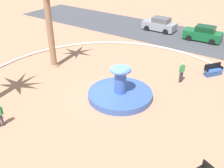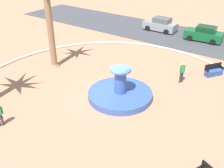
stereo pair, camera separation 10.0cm
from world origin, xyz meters
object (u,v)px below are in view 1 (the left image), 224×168
(bench_southeast, at_px, (213,71))
(parked_car_second, at_px, (203,34))
(parked_car_leftmost, at_px, (160,25))
(person_cyclist_photo, at_px, (182,71))
(palm_tree_by_curb, at_px, (48,9))
(fountain, at_px, (120,93))

(bench_southeast, relative_size, parked_car_second, 0.39)
(bench_southeast, bearing_deg, parked_car_leftmost, 137.27)
(person_cyclist_photo, xyz_separation_m, parked_car_second, (-1.66, 10.45, -0.17))
(bench_southeast, xyz_separation_m, parked_car_second, (-3.40, 7.78, 0.43))
(palm_tree_by_curb, distance_m, parked_car_second, 17.12)
(palm_tree_by_curb, xyz_separation_m, parked_car_second, (8.59, 14.18, -4.27))
(bench_southeast, bearing_deg, palm_tree_by_curb, -151.90)
(fountain, distance_m, bench_southeast, 8.52)
(palm_tree_by_curb, distance_m, bench_southeast, 14.38)
(fountain, height_order, parked_car_second, fountain)
(fountain, distance_m, palm_tree_by_curb, 8.98)
(bench_southeast, xyz_separation_m, parked_car_leftmost, (-8.87, 8.19, 0.43))
(bench_southeast, bearing_deg, parked_car_second, 113.64)
(fountain, xyz_separation_m, parked_car_second, (1.01, 15.07, 0.46))
(palm_tree_by_curb, relative_size, person_cyclist_photo, 4.28)
(parked_car_leftmost, height_order, parked_car_second, same)
(bench_southeast, distance_m, parked_car_leftmost, 12.08)
(palm_tree_by_curb, bearing_deg, fountain, -6.71)
(parked_car_leftmost, bearing_deg, fountain, -73.94)
(palm_tree_by_curb, bearing_deg, parked_car_second, 58.80)
(palm_tree_by_curb, height_order, person_cyclist_photo, palm_tree_by_curb)
(fountain, height_order, bench_southeast, fountain)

